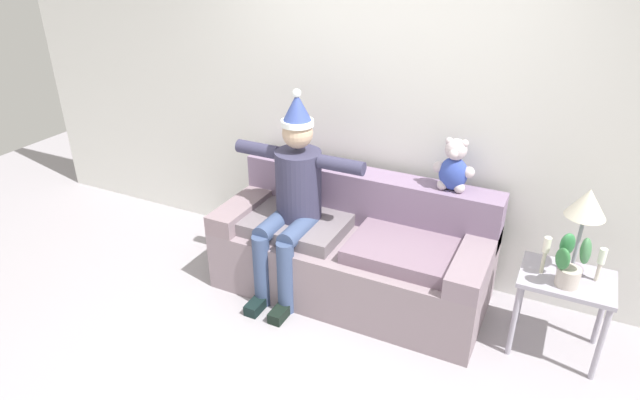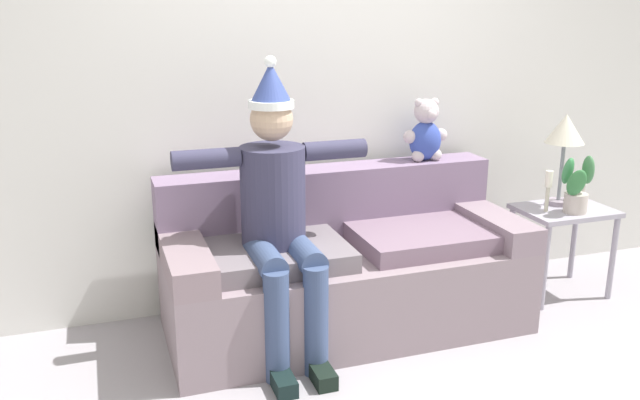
{
  "view_description": "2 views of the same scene",
  "coord_description": "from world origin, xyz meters",
  "px_view_note": "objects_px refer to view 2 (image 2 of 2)",
  "views": [
    {
      "loc": [
        1.32,
        -2.21,
        2.53
      ],
      "look_at": [
        -0.18,
        0.83,
        0.83
      ],
      "focal_mm": 30.45,
      "sensor_mm": 36.0,
      "label": 1
    },
    {
      "loc": [
        -1.28,
        -2.27,
        1.78
      ],
      "look_at": [
        -0.16,
        0.99,
        0.78
      ],
      "focal_mm": 37.44,
      "sensor_mm": 36.0,
      "label": 2
    }
  ],
  "objects_px": {
    "table_lamp": "(565,134)",
    "teddy_bear": "(426,133)",
    "person_seated": "(278,208)",
    "candle_short": "(584,182)",
    "candle_tall": "(548,185)",
    "couch": "(343,268)",
    "side_table": "(563,223)",
    "potted_plant": "(577,187)"
  },
  "relations": [
    {
      "from": "couch",
      "to": "potted_plant",
      "type": "height_order",
      "value": "potted_plant"
    },
    {
      "from": "teddy_bear",
      "to": "candle_short",
      "type": "bearing_deg",
      "value": -14.23
    },
    {
      "from": "person_seated",
      "to": "candle_tall",
      "type": "distance_m",
      "value": 1.74
    },
    {
      "from": "couch",
      "to": "candle_short",
      "type": "bearing_deg",
      "value": 0.14
    },
    {
      "from": "teddy_bear",
      "to": "candle_tall",
      "type": "xyz_separation_m",
      "value": [
        0.68,
        -0.31,
        -0.31
      ]
    },
    {
      "from": "potted_plant",
      "to": "candle_short",
      "type": "height_order",
      "value": "potted_plant"
    },
    {
      "from": "candle_tall",
      "to": "couch",
      "type": "bearing_deg",
      "value": 177.55
    },
    {
      "from": "side_table",
      "to": "potted_plant",
      "type": "relative_size",
      "value": 1.57
    },
    {
      "from": "potted_plant",
      "to": "person_seated",
      "type": "bearing_deg",
      "value": -179.02
    },
    {
      "from": "table_lamp",
      "to": "teddy_bear",
      "type": "bearing_deg",
      "value": 166.25
    },
    {
      "from": "person_seated",
      "to": "table_lamp",
      "type": "bearing_deg",
      "value": 6.39
    },
    {
      "from": "potted_plant",
      "to": "teddy_bear",
      "type": "bearing_deg",
      "value": 154.86
    },
    {
      "from": "couch",
      "to": "person_seated",
      "type": "distance_m",
      "value": 0.64
    },
    {
      "from": "teddy_bear",
      "to": "candle_short",
      "type": "xyz_separation_m",
      "value": [
        1.0,
        -0.25,
        -0.33
      ]
    },
    {
      "from": "couch",
      "to": "candle_tall",
      "type": "bearing_deg",
      "value": -2.45
    },
    {
      "from": "candle_tall",
      "to": "side_table",
      "type": "bearing_deg",
      "value": 7.22
    },
    {
      "from": "teddy_bear",
      "to": "table_lamp",
      "type": "distance_m",
      "value": 0.88
    },
    {
      "from": "side_table",
      "to": "candle_tall",
      "type": "relative_size",
      "value": 2.22
    },
    {
      "from": "couch",
      "to": "potted_plant",
      "type": "bearing_deg",
      "value": -5.2
    },
    {
      "from": "teddy_bear",
      "to": "side_table",
      "type": "distance_m",
      "value": 1.06
    },
    {
      "from": "side_table",
      "to": "table_lamp",
      "type": "height_order",
      "value": "table_lamp"
    },
    {
      "from": "teddy_bear",
      "to": "side_table",
      "type": "height_order",
      "value": "teddy_bear"
    },
    {
      "from": "person_seated",
      "to": "side_table",
      "type": "height_order",
      "value": "person_seated"
    },
    {
      "from": "person_seated",
      "to": "candle_tall",
      "type": "height_order",
      "value": "person_seated"
    },
    {
      "from": "person_seated",
      "to": "side_table",
      "type": "relative_size",
      "value": 2.72
    },
    {
      "from": "person_seated",
      "to": "candle_short",
      "type": "height_order",
      "value": "person_seated"
    },
    {
      "from": "teddy_bear",
      "to": "candle_tall",
      "type": "bearing_deg",
      "value": -24.61
    },
    {
      "from": "candle_tall",
      "to": "potted_plant",
      "type": "bearing_deg",
      "value": -27.54
    },
    {
      "from": "table_lamp",
      "to": "candle_short",
      "type": "bearing_deg",
      "value": -16.98
    },
    {
      "from": "couch",
      "to": "candle_short",
      "type": "height_order",
      "value": "couch"
    },
    {
      "from": "potted_plant",
      "to": "candle_short",
      "type": "bearing_deg",
      "value": 38.81
    },
    {
      "from": "side_table",
      "to": "table_lamp",
      "type": "relative_size",
      "value": 0.99
    },
    {
      "from": "person_seated",
      "to": "table_lamp",
      "type": "distance_m",
      "value": 1.93
    },
    {
      "from": "person_seated",
      "to": "table_lamp",
      "type": "relative_size",
      "value": 2.69
    },
    {
      "from": "teddy_bear",
      "to": "side_table",
      "type": "bearing_deg",
      "value": -19.21
    },
    {
      "from": "person_seated",
      "to": "candle_short",
      "type": "xyz_separation_m",
      "value": [
        2.05,
        0.17,
        -0.08
      ]
    },
    {
      "from": "table_lamp",
      "to": "candle_tall",
      "type": "distance_m",
      "value": 0.35
    },
    {
      "from": "table_lamp",
      "to": "candle_short",
      "type": "relative_size",
      "value": 2.52
    },
    {
      "from": "couch",
      "to": "table_lamp",
      "type": "xyz_separation_m",
      "value": [
        1.48,
        0.05,
        0.68
      ]
    },
    {
      "from": "teddy_bear",
      "to": "side_table",
      "type": "relative_size",
      "value": 0.67
    },
    {
      "from": "teddy_bear",
      "to": "table_lamp",
      "type": "height_order",
      "value": "teddy_bear"
    },
    {
      "from": "side_table",
      "to": "candle_tall",
      "type": "bearing_deg",
      "value": -172.78
    }
  ]
}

